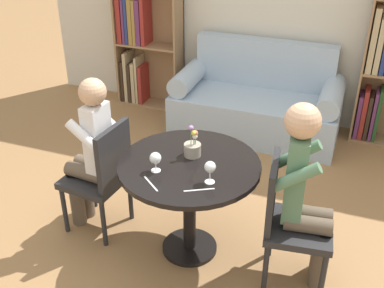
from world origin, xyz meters
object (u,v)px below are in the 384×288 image
(chair_right, at_px, (288,218))
(wine_glass_left, at_px, (155,159))
(couch, at_px, (257,104))
(person_left, at_px, (91,153))
(flower_vase, at_px, (193,147))
(bookshelf_left, at_px, (142,44))
(person_right, at_px, (306,193))
(chair_left, at_px, (102,174))
(wine_glass_right, at_px, (210,168))

(chair_right, height_order, wine_glass_left, chair_right)
(couch, bearing_deg, person_left, -111.59)
(person_left, relative_size, wine_glass_left, 9.20)
(chair_right, xyz_separation_m, wine_glass_left, (-0.86, -0.14, 0.34))
(couch, bearing_deg, flower_vase, -90.44)
(bookshelf_left, height_order, person_right, bookshelf_left)
(person_right, bearing_deg, bookshelf_left, 37.18)
(wine_glass_left, bearing_deg, bookshelf_left, 117.56)
(bookshelf_left, distance_m, chair_left, 2.37)
(chair_right, distance_m, wine_glass_left, 0.93)
(person_right, bearing_deg, wine_glass_right, 98.20)
(chair_right, height_order, person_right, person_right)
(chair_left, xyz_separation_m, flower_vase, (0.67, 0.09, 0.31))
(bookshelf_left, distance_m, person_left, 2.32)
(chair_left, bearing_deg, wine_glass_left, 77.44)
(person_right, bearing_deg, flower_vase, 74.91)
(person_left, height_order, flower_vase, person_left)
(person_left, bearing_deg, wine_glass_left, 78.69)
(couch, relative_size, person_left, 1.37)
(chair_right, xyz_separation_m, person_right, (0.08, 0.02, 0.20))
(person_left, bearing_deg, wine_glass_right, 84.84)
(person_right, distance_m, wine_glass_left, 0.96)
(person_left, relative_size, wine_glass_right, 8.33)
(wine_glass_left, bearing_deg, person_left, 162.87)
(chair_right, bearing_deg, wine_glass_right, 98.74)
(person_left, distance_m, person_right, 1.55)
(chair_left, xyz_separation_m, person_left, (-0.09, 0.02, 0.15))
(person_left, height_order, person_right, person_right)
(flower_vase, bearing_deg, person_left, -174.19)
(person_left, distance_m, wine_glass_right, 1.01)
(person_right, distance_m, flower_vase, 0.80)
(couch, relative_size, chair_left, 1.88)
(bookshelf_left, distance_m, wine_glass_left, 2.72)
(wine_glass_right, bearing_deg, couch, 95.25)
(bookshelf_left, height_order, person_left, bookshelf_left)
(wine_glass_right, xyz_separation_m, flower_vase, (-0.21, 0.27, -0.04))
(person_right, height_order, wine_glass_left, person_right)
(chair_left, height_order, wine_glass_right, chair_left)
(chair_right, xyz_separation_m, person_left, (-1.46, 0.05, 0.15))
(couch, bearing_deg, wine_glass_right, -84.75)
(bookshelf_left, height_order, flower_vase, bookshelf_left)
(chair_right, bearing_deg, couch, 11.78)
(chair_left, height_order, chair_right, same)
(person_right, relative_size, wine_glass_right, 8.71)
(person_right, xyz_separation_m, flower_vase, (-0.78, 0.11, 0.11))
(wine_glass_right, bearing_deg, chair_left, 168.87)
(couch, xyz_separation_m, person_left, (-0.78, -1.96, 0.34))
(wine_glass_left, relative_size, wine_glass_right, 0.91)
(wine_glass_left, distance_m, wine_glass_right, 0.37)
(couch, distance_m, bookshelf_left, 1.51)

